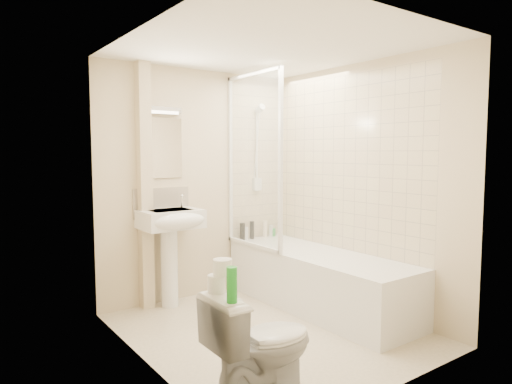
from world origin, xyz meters
TOP-DOWN VIEW (x-y plane):
  - floor at (0.00, 0.00)m, footprint 2.50×2.50m
  - wall_back at (0.00, 1.25)m, footprint 2.20×0.02m
  - wall_left at (-1.10, 0.00)m, footprint 0.02×2.50m
  - wall_right at (1.10, 0.00)m, footprint 0.02×2.50m
  - ceiling at (0.00, 0.00)m, footprint 2.20×2.50m
  - tile_back at (0.75, 1.24)m, footprint 0.70×0.01m
  - tile_right at (1.09, 0.18)m, footprint 0.01×2.10m
  - pipe_boxing at (-0.62, 1.19)m, footprint 0.12×0.12m
  - splashback at (-0.43, 1.24)m, footprint 0.60×0.02m
  - mirror at (-0.43, 1.24)m, footprint 0.46×0.01m
  - strip_light at (-0.43, 1.22)m, footprint 0.42×0.07m
  - bathtub at (0.75, 0.18)m, footprint 0.70×2.10m
  - shower_screen at (0.40, 0.80)m, footprint 0.04×0.92m
  - shower_fixture at (0.75, 1.19)m, footprint 0.10×0.16m
  - pedestal_sink at (-0.43, 1.01)m, footprint 0.58×0.51m
  - bottle_black_a at (0.51, 1.16)m, footprint 0.06×0.06m
  - bottle_white_a at (0.55, 1.16)m, footprint 0.06×0.06m
  - bottle_black_b at (0.64, 1.16)m, footprint 0.05×0.05m
  - bottle_cream at (0.83, 1.16)m, footprint 0.06×0.06m
  - bottle_white_b at (0.92, 1.16)m, footprint 0.05×0.05m
  - bottle_green at (0.94, 1.16)m, footprint 0.07×0.07m
  - toilet at (-0.72, -0.85)m, footprint 0.43×0.71m
  - toilet_roll_lower at (-0.98, -0.74)m, footprint 0.11×0.11m
  - toilet_roll_upper at (-0.95, -0.77)m, footprint 0.11×0.11m
  - green_bottle at (-1.00, -0.95)m, footprint 0.06×0.06m

SIDE VIEW (x-z plane):
  - floor at x=0.00m, z-range 0.00..0.00m
  - bathtub at x=0.75m, z-range 0.01..0.56m
  - toilet at x=-0.72m, z-range 0.00..0.71m
  - bottle_green at x=0.94m, z-range 0.55..0.64m
  - bottle_white_b at x=0.92m, z-range 0.55..0.68m
  - bottle_white_a at x=0.55m, z-range 0.55..0.69m
  - bottle_cream at x=0.83m, z-range 0.55..0.74m
  - bottle_black_a at x=0.51m, z-range 0.55..0.75m
  - bottle_black_b at x=0.64m, z-range 0.55..0.75m
  - toilet_roll_lower at x=-0.98m, z-range 0.71..0.81m
  - pedestal_sink at x=-0.43m, z-range 0.23..1.34m
  - green_bottle at x=-1.00m, z-range 0.71..0.91m
  - toilet_roll_upper at x=-0.95m, z-range 0.81..0.91m
  - splashback at x=-0.43m, z-range 0.88..1.18m
  - wall_back at x=0.00m, z-range 0.00..2.40m
  - wall_left at x=-1.10m, z-range 0.00..2.40m
  - wall_right at x=1.10m, z-range 0.00..2.40m
  - pipe_boxing at x=-0.62m, z-range 0.00..2.40m
  - tile_back at x=0.75m, z-range 0.55..2.30m
  - tile_right at x=1.09m, z-range 0.55..2.30m
  - shower_screen at x=0.40m, z-range 0.55..2.35m
  - shower_fixture at x=0.75m, z-range 1.05..2.04m
  - mirror at x=-0.43m, z-range 1.28..1.88m
  - strip_light at x=-0.43m, z-range 1.92..1.98m
  - ceiling at x=0.00m, z-range 2.39..2.41m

